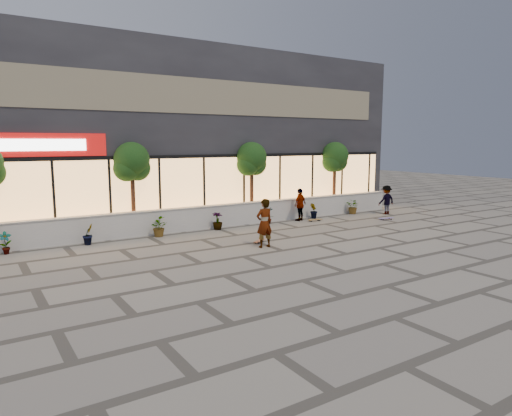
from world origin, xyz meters
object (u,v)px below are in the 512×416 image
tree_midwest (132,164)px  skater_center (264,223)px  skateboard_right_near (315,220)px  skater_right_near (300,205)px  skateboard_center (259,241)px  tree_mideast (252,161)px  tree_east (335,159)px  skateboard_right_far (386,218)px  skater_right_far (386,200)px

tree_midwest → skater_center: 6.53m
skater_center → skateboard_right_near: 6.30m
skater_right_near → skateboard_right_near: 1.05m
tree_midwest → skateboard_center: size_ratio=5.54×
skater_right_near → tree_mideast: bearing=-55.8°
tree_midwest → skateboard_right_near: bearing=-12.8°
tree_mideast → tree_midwest: bearing=180.0°
skater_right_near → skateboard_right_near: (0.53, -0.53, -0.74)m
skater_right_near → skateboard_center: 5.49m
tree_east → skateboard_right_near: 4.59m
tree_east → skateboard_right_far: (0.32, -3.56, -2.90)m
tree_midwest → skater_center: size_ratio=2.13×
skateboard_right_near → skateboard_center: bearing=-146.8°
skateboard_center → skateboard_right_near: 5.62m
skater_center → skater_right_far: skater_center is taller
skater_right_near → skater_right_far: skater_right_near is taller
skater_right_near → skateboard_center: (-4.46, -3.11, -0.74)m
skater_center → skateboard_right_far: (8.58, 1.72, -0.84)m
tree_midwest → tree_mideast: size_ratio=1.00×
skateboard_center → skateboard_right_far: (8.31, 0.95, 0.01)m
tree_midwest → skateboard_center: (3.51, -4.51, -2.91)m
tree_midwest → skater_right_near: bearing=-10.0°
tree_midwest → skater_right_near: size_ratio=2.40×
skater_center → skateboard_right_far: bearing=-168.1°
skateboard_right_near → skateboard_right_far: bearing=-20.3°
skater_right_near → skater_right_far: size_ratio=1.04×
skater_center → skateboard_center: bearing=-109.0°
tree_midwest → tree_mideast: (6.00, 0.00, 0.00)m
skater_right_near → skateboard_center: size_ratio=2.30×
tree_mideast → skater_right_near: (1.98, -1.40, -2.17)m
tree_midwest → tree_mideast: same height
skateboard_center → tree_east: bearing=-2.6°
tree_midwest → skateboard_center: tree_midwest is taller
tree_midwest → skater_right_far: bearing=-9.6°
tree_midwest → skateboard_right_near: tree_midwest is taller
tree_midwest → skateboard_right_far: tree_midwest is taller
skateboard_right_near → skater_center: bearing=-141.7°
skater_center → skateboard_right_near: skater_center is taller
skater_right_near → skater_right_far: bearing=150.3°
tree_mideast → skateboard_center: (-2.49, -4.51, -2.91)m
skateboard_center → skater_right_far: bearing=-19.1°
skater_right_far → skateboard_right_far: size_ratio=1.85×
skater_right_near → skater_right_far: (5.29, -0.85, -0.03)m
skater_right_near → skater_right_far: 5.35m
skater_center → skateboard_right_near: bearing=-147.0°
tree_mideast → skateboard_right_far: (5.82, -3.56, -2.90)m
tree_midwest → tree_east: same height
skateboard_right_near → skateboard_right_far: (3.31, -1.63, 0.00)m
tree_mideast → skater_right_near: bearing=-35.3°
skateboard_center → skater_center: bearing=-141.6°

